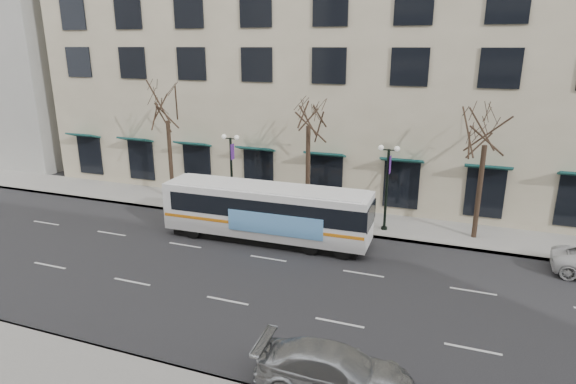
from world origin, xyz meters
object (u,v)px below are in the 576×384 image
at_px(tree_far_left, 167,106).
at_px(lamp_post_left, 232,169).
at_px(tree_far_right, 487,127).
at_px(lamp_post_right, 387,184).
at_px(tree_far_mid, 309,110).
at_px(silver_car, 335,371).
at_px(city_bus, 268,211).

relative_size(tree_far_left, lamp_post_left, 1.60).
relative_size(tree_far_left, tree_far_right, 1.03).
height_order(tree_far_right, lamp_post_right, tree_far_right).
bearing_deg(tree_far_mid, tree_far_right, -0.00).
bearing_deg(tree_far_left, tree_far_right, 0.00).
bearing_deg(tree_far_left, lamp_post_right, -2.29).
bearing_deg(lamp_post_right, lamp_post_left, 180.00).
height_order(lamp_post_left, silver_car, lamp_post_left).
relative_size(tree_far_left, lamp_post_right, 1.60).
bearing_deg(tree_far_right, lamp_post_left, -177.71).
distance_m(lamp_post_left, silver_car, 18.15).
xyz_separation_m(tree_far_left, lamp_post_right, (15.01, -0.60, -3.75)).
distance_m(lamp_post_left, lamp_post_right, 10.00).
distance_m(lamp_post_right, silver_car, 14.59).
bearing_deg(tree_far_mid, silver_car, -68.74).
xyz_separation_m(tree_far_left, city_bus, (9.02, -4.20, -4.96)).
distance_m(tree_far_left, tree_far_mid, 10.00).
bearing_deg(silver_car, tree_far_left, 44.02).
relative_size(tree_far_right, silver_car, 1.57).
height_order(tree_far_right, silver_car, tree_far_right).
height_order(tree_far_left, city_bus, tree_far_left).
bearing_deg(tree_far_mid, city_bus, -103.15).
bearing_deg(lamp_post_left, city_bus, -41.89).
distance_m(tree_far_mid, tree_far_right, 10.01).
xyz_separation_m(city_bus, silver_car, (6.82, -10.80, -0.99)).
bearing_deg(lamp_post_right, tree_far_left, 177.71).
distance_m(tree_far_left, city_bus, 11.12).
height_order(tree_far_mid, silver_car, tree_far_mid).
bearing_deg(silver_car, tree_far_right, -18.05).
bearing_deg(lamp_post_right, tree_far_mid, 173.17).
xyz_separation_m(tree_far_mid, silver_car, (5.84, -15.00, -6.16)).
xyz_separation_m(lamp_post_right, silver_car, (0.83, -14.40, -2.20)).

